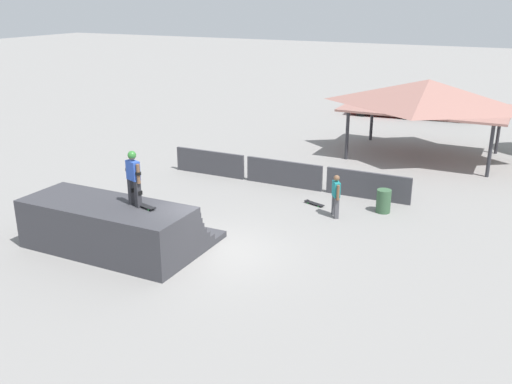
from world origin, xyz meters
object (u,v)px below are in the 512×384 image
object	(u,v)px
skater_on_deck	(133,175)
trash_bin	(384,201)
parked_car_red	(385,106)
skateboard_on_deck	(146,206)
parked_car_black	(437,109)
skateboard_on_ground	(314,203)
bystander_walking	(336,194)

from	to	relation	value
skater_on_deck	trash_bin	size ratio (longest dim) A/B	1.97
trash_bin	parked_car_red	xyz separation A→B (m)	(-4.38, 17.33, 0.18)
skateboard_on_deck	parked_car_black	xyz separation A→B (m)	(4.19, 24.50, -1.00)
trash_bin	skateboard_on_ground	bearing A→B (deg)	-171.30
bystander_walking	parked_car_red	size ratio (longest dim) A/B	0.33
skateboard_on_deck	bystander_walking	xyz separation A→B (m)	(3.94, 5.57, -0.74)
skateboard_on_ground	parked_car_red	world-z (taller)	parked_car_red
bystander_walking	skateboard_on_ground	size ratio (longest dim) A/B	1.79
skateboard_on_deck	parked_car_red	xyz separation A→B (m)	(0.97, 24.08, -1.00)
skateboard_on_ground	bystander_walking	bearing A→B (deg)	162.56
skateboard_on_deck	skateboard_on_ground	world-z (taller)	skateboard_on_deck
bystander_walking	skateboard_on_ground	bearing A→B (deg)	20.56
parked_car_red	parked_car_black	distance (m)	3.25
parked_car_black	skater_on_deck	bearing A→B (deg)	-108.20
skater_on_deck	skateboard_on_ground	distance (m)	7.53
skater_on_deck	bystander_walking	distance (m)	7.23
bystander_walking	skater_on_deck	bearing A→B (deg)	108.26
parked_car_black	parked_car_red	bearing A→B (deg)	179.81
skater_on_deck	parked_car_red	xyz separation A→B (m)	(1.38, 24.05, -1.90)
bystander_walking	parked_car_red	bearing A→B (deg)	-24.41
skateboard_on_deck	skateboard_on_ground	bearing A→B (deg)	81.47
bystander_walking	parked_car_red	xyz separation A→B (m)	(-2.98, 18.51, -0.25)
skateboard_on_ground	skateboard_on_deck	bearing A→B (deg)	84.50
skateboard_on_deck	trash_bin	xyz separation A→B (m)	(5.35, 6.76, -1.17)
skater_on_deck	parked_car_black	size ratio (longest dim) A/B	0.37
skateboard_on_deck	trash_bin	distance (m)	8.70
parked_car_red	parked_car_black	world-z (taller)	same
trash_bin	parked_car_red	bearing A→B (deg)	104.20
skateboard_on_ground	parked_car_black	size ratio (longest dim) A/B	0.19
trash_bin	parked_car_red	distance (m)	17.87
skater_on_deck	trash_bin	distance (m)	9.10
bystander_walking	parked_car_black	xyz separation A→B (m)	(0.25, 18.93, -0.25)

